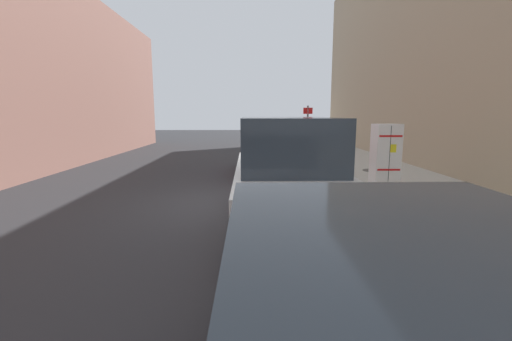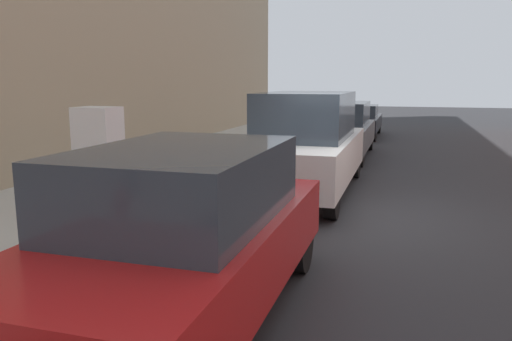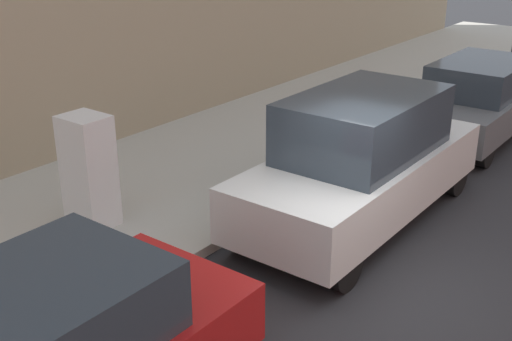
# 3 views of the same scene
# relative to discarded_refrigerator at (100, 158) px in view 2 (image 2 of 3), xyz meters

# --- Properties ---
(ground_plane) EXTENTS (80.00, 80.00, 0.00)m
(ground_plane) POSITION_rel_discarded_refrigerator_xyz_m (4.15, 1.32, -1.05)
(ground_plane) COLOR #28282B
(sidewalk_slab) EXTENTS (4.69, 44.00, 0.16)m
(sidewalk_slab) POSITION_rel_discarded_refrigerator_xyz_m (-0.44, 1.32, -0.97)
(sidewalk_slab) COLOR #B2ADA0
(sidewalk_slab) RESTS_ON ground
(discarded_refrigerator) EXTENTS (0.70, 0.59, 1.77)m
(discarded_refrigerator) POSITION_rel_discarded_refrigerator_xyz_m (0.00, 0.00, 0.00)
(discarded_refrigerator) COLOR white
(discarded_refrigerator) RESTS_ON sidewalk_slab
(parked_suv_red) EXTENTS (1.91, 4.49, 1.77)m
(parked_suv_red) POSITION_rel_discarded_refrigerator_xyz_m (3.10, -3.19, -0.14)
(parked_suv_red) COLOR red
(parked_suv_red) RESTS_ON ground
(parked_van_white) EXTENTS (1.97, 5.13, 2.14)m
(parked_van_white) POSITION_rel_discarded_refrigerator_xyz_m (3.10, 2.94, 0.01)
(parked_van_white) COLOR silver
(parked_van_white) RESTS_ON ground
(parked_suv_gray) EXTENTS (1.91, 4.77, 1.72)m
(parked_suv_gray) POSITION_rel_discarded_refrigerator_xyz_m (3.10, 8.38, -0.17)
(parked_suv_gray) COLOR slate
(parked_suv_gray) RESTS_ON ground
(parked_sedan_dark) EXTENTS (1.84, 4.61, 1.38)m
(parked_sedan_dark) POSITION_rel_discarded_refrigerator_xyz_m (3.10, 14.36, -0.34)
(parked_sedan_dark) COLOR black
(parked_sedan_dark) RESTS_ON ground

